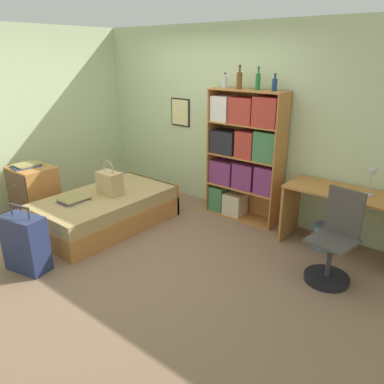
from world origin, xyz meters
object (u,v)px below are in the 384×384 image
handbag (110,183)px  dresser (34,192)px  bottle_green (225,82)px  bottle_blue (275,84)px  desk_lamp (374,174)px  desk_chair (333,252)px  bookcase (243,153)px  suitcase (26,244)px  magazine_pile_on_dresser (27,165)px  waste_bin (324,237)px  desk (346,209)px  bottle_brown (239,80)px  bottle_clear (258,81)px  book_stack_on_bed (74,199)px  bed (107,210)px

handbag → dresser: 1.17m
bottle_green → bottle_blue: 0.72m
handbag → desk_lamp: (2.90, 1.25, 0.39)m
desk_lamp → desk_chair: desk_lamp is taller
desk_lamp → bottle_green: bearing=177.8°
bookcase → bottle_green: 0.98m
suitcase → magazine_pile_on_dresser: size_ratio=1.92×
desk_lamp → waste_bin: desk_lamp is taller
desk → waste_bin: bearing=-162.7°
bottle_brown → bottle_clear: size_ratio=1.06×
handbag → bookcase: (1.22, 1.33, 0.33)m
desk_lamp → waste_bin: bearing=-168.7°
bottle_green → bottle_clear: bearing=4.8°
suitcase → bookcase: 2.90m
desk_chair → waste_bin: size_ratio=3.27×
handbag → bottle_clear: bottle_clear is taller
desk_lamp → desk_chair: bearing=-98.9°
book_stack_on_bed → waste_bin: book_stack_on_bed is taller
suitcase → bottle_blue: bottle_blue is taller
bottle_blue → bookcase: bearing=-176.6°
handbag → dresser: handbag is taller
magazine_pile_on_dresser → bookcase: bookcase is taller
suitcase → bottle_green: (0.68, 2.65, 1.54)m
desk_chair → dresser: bearing=-164.1°
bookcase → waste_bin: size_ratio=6.04×
bottle_blue → bottle_brown: bearing=-174.4°
handbag → bottle_clear: size_ratio=1.63×
magazine_pile_on_dresser → desk_lamp: bearing=24.3°
bed → desk_chair: desk_chair is taller
desk → desk_lamp: desk_lamp is taller
bed → bottle_green: (0.91, 1.39, 1.63)m
bottle_brown → bottle_green: bearing=174.0°
book_stack_on_bed → bottle_clear: size_ratio=1.30×
bottle_blue → magazine_pile_on_dresser: bearing=-144.7°
book_stack_on_bed → bookcase: bearing=52.7°
bottle_clear → desk_lamp: bearing=-4.3°
bottle_green → bottle_clear: 0.48m
handbag → book_stack_on_bed: (-0.15, -0.47, -0.13)m
bottle_clear → bottle_blue: size_ratio=1.35×
bottle_green → suitcase: bearing=-104.5°
bookcase → bottle_clear: 0.96m
bookcase → desk_chair: size_ratio=1.85×
book_stack_on_bed → magazine_pile_on_dresser: 0.98m
magazine_pile_on_dresser → waste_bin: bearing=25.7°
bottle_blue → handbag: bearing=-139.8°
handbag → magazine_pile_on_dresser: (-1.08, -0.55, 0.16)m
bed → desk: desk is taller
book_stack_on_bed → bottle_brown: bearing=54.4°
handbag → desk_chair: 2.86m
suitcase → desk_chair: 3.20m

